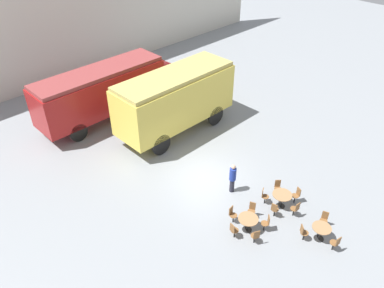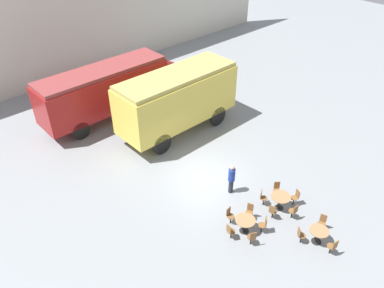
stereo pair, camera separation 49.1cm
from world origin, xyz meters
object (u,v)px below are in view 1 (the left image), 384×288
streamlined_locomotive (112,86)px  cafe_table_far (248,221)px  cafe_table_near (321,230)px  passenger_coach_vintage (175,98)px  cafe_table_mid (282,197)px  visitor_person (233,177)px  cafe_chair_0 (324,219)px

streamlined_locomotive → cafe_table_far: bearing=-97.5°
cafe_table_near → passenger_coach_vintage: bearing=82.7°
cafe_table_mid → visitor_person: (-0.87, 2.37, 0.29)m
cafe_table_mid → cafe_table_near: bearing=-101.2°
passenger_coach_vintage → cafe_chair_0: size_ratio=8.73×
visitor_person → cafe_table_mid: bearing=-69.8°
cafe_table_near → visitor_person: 4.76m
cafe_chair_0 → visitor_person: 4.63m
cafe_table_mid → visitor_person: bearing=110.2°
passenger_coach_vintage → cafe_table_near: size_ratio=9.10×
streamlined_locomotive → passenger_coach_vintage: 4.66m
passenger_coach_vintage → visitor_person: (-1.80, -6.14, -1.41)m
passenger_coach_vintage → visitor_person: passenger_coach_vintage is taller
streamlined_locomotive → cafe_chair_0: bearing=-86.4°
cafe_table_near → cafe_table_far: 3.16m
cafe_table_far → visitor_person: 2.64m
cafe_table_far → visitor_person: bearing=56.2°
streamlined_locomotive → visitor_person: (-0.21, -10.51, -1.14)m
visitor_person → passenger_coach_vintage: bearing=73.7°
cafe_table_near → cafe_chair_0: cafe_chair_0 is taller
cafe_table_near → visitor_person: size_ratio=0.50×
cafe_table_far → cafe_table_near: bearing=-53.8°
streamlined_locomotive → cafe_table_far: size_ratio=11.41×
cafe_table_mid → visitor_person: 2.54m
cafe_table_mid → cafe_table_far: 2.34m
cafe_table_near → cafe_table_mid: (0.47, 2.36, 0.06)m
cafe_table_far → cafe_chair_0: bearing=-41.2°
passenger_coach_vintage → cafe_table_far: (-3.26, -8.32, -1.74)m
cafe_table_near → visitor_person: bearing=94.9°
cafe_chair_0 → visitor_person: visitor_person is taller
cafe_table_near → cafe_table_mid: size_ratio=0.89×
streamlined_locomotive → cafe_table_mid: 12.98m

